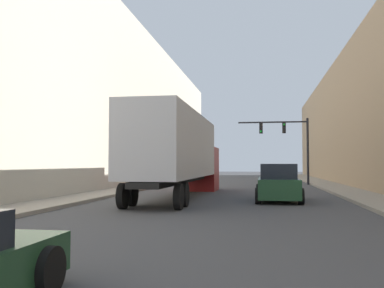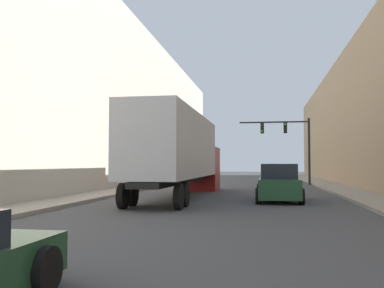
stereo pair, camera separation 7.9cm
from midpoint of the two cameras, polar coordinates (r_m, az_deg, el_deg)
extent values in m
cube|color=gray|center=(29.59, 19.21, -5.75)|extent=(2.25, 80.00, 0.15)
cube|color=gray|center=(30.49, -7.53, -5.78)|extent=(2.25, 80.00, 0.15)
cube|color=#BCB29E|center=(32.27, -14.52, 6.29)|extent=(6.00, 80.00, 13.44)
cube|color=silver|center=(21.02, -2.32, -0.24)|extent=(2.49, 11.82, 3.06)
cube|color=black|center=(21.02, -2.33, -4.82)|extent=(1.25, 11.82, 0.24)
cube|color=maroon|center=(28.27, 0.72, -3.35)|extent=(2.49, 2.94, 2.82)
cylinder|color=black|center=(16.79, -9.33, -6.86)|extent=(0.25, 1.00, 1.00)
cylinder|color=black|center=(16.22, -1.93, -7.04)|extent=(0.25, 1.00, 1.00)
cylinder|color=black|center=(17.92, -8.09, -6.60)|extent=(0.25, 1.00, 1.00)
cylinder|color=black|center=(17.39, -1.14, -6.75)|extent=(0.25, 1.00, 1.00)
cylinder|color=black|center=(28.48, -1.46, -5.17)|extent=(0.25, 1.00, 1.00)
cylinder|color=black|center=(28.15, 2.94, -5.20)|extent=(0.25, 1.00, 1.00)
cylinder|color=black|center=(6.23, -19.14, -15.60)|extent=(0.25, 0.64, 0.64)
cube|color=#234C2D|center=(20.63, 11.27, -5.71)|extent=(1.81, 4.70, 0.87)
cube|color=#1E232D|center=(20.37, 11.27, -3.57)|extent=(1.60, 2.58, 0.68)
cylinder|color=black|center=(22.29, 8.80, -6.21)|extent=(0.25, 0.70, 0.70)
cylinder|color=black|center=(22.34, 13.48, -6.16)|extent=(0.25, 0.70, 0.70)
cylinder|color=black|center=(18.90, 8.68, -6.84)|extent=(0.25, 0.70, 0.70)
cylinder|color=black|center=(18.96, 14.21, -6.78)|extent=(0.25, 0.70, 0.70)
cylinder|color=black|center=(37.37, 15.13, -0.94)|extent=(0.20, 0.20, 5.63)
cube|color=black|center=(37.35, 10.61, 2.88)|extent=(5.84, 0.12, 0.12)
cube|color=black|center=(37.34, 12.11, 2.11)|extent=(0.30, 0.24, 0.90)
sphere|color=green|center=(37.23, 12.12, 2.55)|extent=(0.18, 0.18, 0.18)
cube|color=black|center=(37.30, 9.13, 2.08)|extent=(0.30, 0.24, 0.90)
sphere|color=green|center=(37.14, 9.13, 1.67)|extent=(0.18, 0.18, 0.18)
camera|label=1|loc=(0.04, -90.14, 0.01)|focal=40.00mm
camera|label=2|loc=(0.04, 89.86, -0.01)|focal=40.00mm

